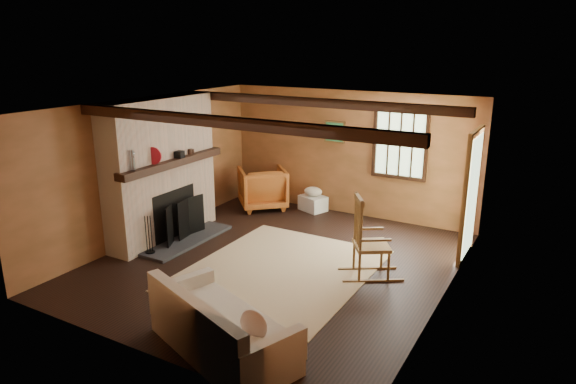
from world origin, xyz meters
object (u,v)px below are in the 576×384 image
Objects in this scene: sofa at (219,331)px; fireplace at (162,175)px; armchair at (263,188)px; rocking_chair at (369,243)px; laundry_basket at (313,203)px.

fireplace is at bearing 161.61° from sofa.
fireplace is at bearing 31.86° from armchair.
fireplace is 1.97× the size of rocking_chair.
rocking_chair is at bearing 4.26° from fireplace.
armchair is at bearing 74.97° from fireplace.
fireplace is at bearing 61.03° from rocking_chair.
sofa is 4.04× the size of laundry_basket.
rocking_chair is (3.62, 0.27, -0.59)m from fireplace.
laundry_basket is (-2.05, 2.28, -0.36)m from rocking_chair.
fireplace is 3.14m from laundry_basket.
laundry_basket is at bearing 125.83° from sofa.
laundry_basket is at bearing 8.66° from rocking_chair.
sofa is at bearing 131.87° from rocking_chair.
fireplace reaches higher than laundry_basket.
rocking_chair is 2.43× the size of laundry_basket.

